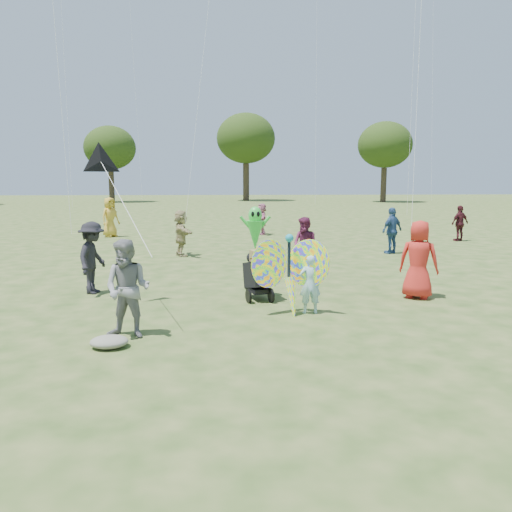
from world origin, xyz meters
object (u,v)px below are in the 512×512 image
(butterfly_kite, at_px, (290,274))
(crowd_c, at_px, (392,231))
(crowd_b, at_px, (93,258))
(crowd_g, at_px, (110,217))
(crowd_e, at_px, (305,246))
(crowd_a, at_px, (419,260))
(crowd_j, at_px, (262,219))
(adult_man, at_px, (128,289))
(jogging_stroller, at_px, (259,271))
(child_girl, at_px, (310,284))
(alien_kite, at_px, (255,230))
(crowd_h, at_px, (460,223))
(crowd_d, at_px, (181,233))

(butterfly_kite, bearing_deg, crowd_c, 59.22)
(crowd_b, bearing_deg, crowd_g, 19.82)
(crowd_c, distance_m, crowd_e, 5.23)
(crowd_a, bearing_deg, crowd_g, -23.81)
(crowd_a, relative_size, crowd_c, 1.06)
(crowd_j, bearing_deg, adult_man, -19.93)
(crowd_g, relative_size, jogging_stroller, 1.61)
(crowd_a, distance_m, jogging_stroller, 3.52)
(child_girl, bearing_deg, alien_kite, -85.52)
(crowd_a, distance_m, alien_kite, 6.54)
(adult_man, xyz_separation_m, crowd_j, (3.40, 15.60, -0.07))
(butterfly_kite, relative_size, alien_kite, 1.02)
(adult_man, xyz_separation_m, alien_kite, (2.61, 8.08, 0.15))
(child_girl, distance_m, crowd_e, 4.15)
(adult_man, bearing_deg, crowd_c, 64.87)
(crowd_b, xyz_separation_m, crowd_h, (13.06, 9.14, -0.07))
(crowd_d, distance_m, crowd_j, 7.39)
(adult_man, xyz_separation_m, jogging_stroller, (2.34, 2.60, -0.21))
(crowd_e, relative_size, crowd_j, 1.06)
(crowd_a, xyz_separation_m, crowd_b, (-7.26, 0.96, -0.03))
(crowd_c, xyz_separation_m, alien_kite, (-4.92, -1.01, 0.15))
(crowd_c, xyz_separation_m, crowd_d, (-7.40, -0.11, -0.03))
(child_girl, xyz_separation_m, crowd_d, (-3.13, 7.68, 0.21))
(crowd_e, relative_size, alien_kite, 0.91)
(crowd_j, bearing_deg, child_girl, -8.24)
(crowd_g, height_order, alien_kite, crowd_g)
(crowd_d, bearing_deg, crowd_e, -152.04)
(crowd_d, xyz_separation_m, alien_kite, (2.48, -0.90, 0.18))
(crowd_c, relative_size, crowd_j, 1.10)
(crowd_d, height_order, alien_kite, alien_kite)
(adult_man, xyz_separation_m, crowd_c, (7.52, 9.09, -0.00))
(crowd_b, relative_size, alien_kite, 0.95)
(crowd_e, height_order, crowd_j, crowd_e)
(crowd_d, distance_m, crowd_h, 12.05)
(crowd_j, bearing_deg, crowd_a, 2.83)
(crowd_a, distance_m, butterfly_kite, 3.20)
(crowd_h, bearing_deg, adult_man, 25.00)
(crowd_d, bearing_deg, adult_man, 161.30)
(crowd_d, bearing_deg, jogging_stroller, -178.77)
(crowd_h, bearing_deg, butterfly_kite, 29.98)
(crowd_b, bearing_deg, crowd_d, -6.15)
(crowd_a, xyz_separation_m, crowd_g, (-9.45, 12.65, 0.04))
(child_girl, height_order, crowd_j, crowd_j)
(crowd_e, distance_m, crowd_h, 10.57)
(child_girl, distance_m, butterfly_kite, 0.45)
(adult_man, bearing_deg, crowd_a, 36.81)
(crowd_g, distance_m, butterfly_kite, 15.25)
(crowd_c, bearing_deg, crowd_j, -89.52)
(crowd_c, distance_m, crowd_h, 5.35)
(crowd_b, xyz_separation_m, crowd_e, (5.24, 2.04, -0.04))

